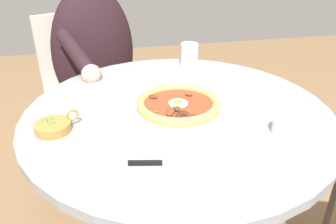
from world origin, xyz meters
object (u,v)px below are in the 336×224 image
dining_table (177,163)px  diner_person (98,95)px  olive_pan (53,126)px  pizza_on_plate (179,105)px  steak_knife (132,163)px  ramekin_capers (287,126)px  cafe_chair_diner (88,86)px  water_glass (189,56)px

dining_table → diner_person: size_ratio=0.74×
olive_pan → pizza_on_plate: bearing=7.1°
steak_knife → olive_pan: size_ratio=1.67×
pizza_on_plate → ramekin_capers: size_ratio=3.91×
pizza_on_plate → steak_knife: pizza_on_plate is taller
cafe_chair_diner → diner_person: bearing=-70.1°
cafe_chair_diner → steak_knife: bearing=-83.0°
steak_knife → ramekin_capers: bearing=7.1°
pizza_on_plate → olive_pan: size_ratio=2.55×
pizza_on_plate → steak_knife: size_ratio=1.52×
water_glass → diner_person: bearing=143.6°
pizza_on_plate → water_glass: size_ratio=3.39×
steak_knife → ramekin_capers: (0.41, 0.05, 0.02)m
pizza_on_plate → steak_knife: (-0.16, -0.23, -0.01)m
diner_person → cafe_chair_diner: diner_person is taller
dining_table → water_glass: water_glass is taller
water_glass → diner_person: size_ratio=0.07×
water_glass → cafe_chair_diner: cafe_chair_diner is taller
water_glass → diner_person: (-0.36, 0.27, -0.25)m
dining_table → pizza_on_plate: pizza_on_plate is taller
water_glass → olive_pan: size_ratio=0.75×
pizza_on_plate → water_glass: (0.13, 0.35, 0.02)m
diner_person → cafe_chair_diner: size_ratio=1.38×
pizza_on_plate → cafe_chair_diner: bearing=110.5°
pizza_on_plate → olive_pan: olive_pan is taller
dining_table → cafe_chair_diner: cafe_chair_diner is taller
diner_person → ramekin_capers: bearing=-59.2°
pizza_on_plate → diner_person: size_ratio=0.24×
pizza_on_plate → ramekin_capers: 0.30m
cafe_chair_diner → pizza_on_plate: bearing=-69.5°
water_glass → cafe_chair_diner: bearing=135.4°
pizza_on_plate → water_glass: 0.38m
dining_table → cafe_chair_diner: bearing=110.5°
pizza_on_plate → steak_knife: 0.28m
dining_table → cafe_chair_diner: 0.81m
pizza_on_plate → steak_knife: bearing=-125.4°
pizza_on_plate → diner_person: diner_person is taller
olive_pan → cafe_chair_diner: 0.84m
steak_knife → dining_table: bearing=55.1°
pizza_on_plate → ramekin_capers: ramekin_capers is taller
steak_knife → diner_person: diner_person is taller
olive_pan → cafe_chair_diner: bearing=85.5°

